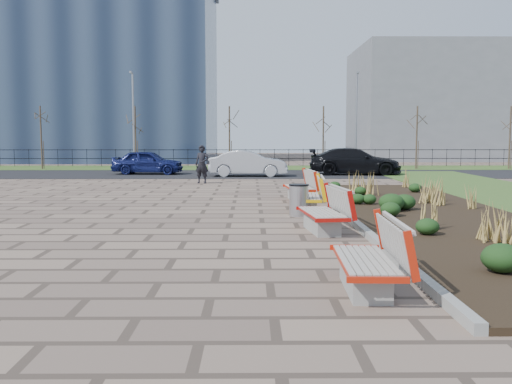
{
  "coord_description": "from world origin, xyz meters",
  "views": [
    {
      "loc": [
        1.39,
        -10.05,
        2.21
      ],
      "look_at": [
        1.5,
        3.0,
        0.9
      ],
      "focal_mm": 40.0,
      "sensor_mm": 36.0,
      "label": 1
    }
  ],
  "objects_px": {
    "lamp_east": "(356,122)",
    "car_silver": "(248,163)",
    "pedestrian": "(202,164)",
    "bench_a": "(365,256)",
    "litter_bin": "(299,200)",
    "car_blue": "(148,162)",
    "car_black": "(355,161)",
    "bench_c": "(307,194)",
    "bench_d": "(299,186)",
    "bench_b": "(322,210)",
    "lamp_west": "(133,122)"
  },
  "relations": [
    {
      "from": "car_blue",
      "to": "car_black",
      "type": "height_order",
      "value": "car_black"
    },
    {
      "from": "car_black",
      "to": "lamp_west",
      "type": "xyz_separation_m",
      "value": [
        -13.13,
        4.56,
        2.29
      ]
    },
    {
      "from": "bench_a",
      "to": "car_silver",
      "type": "height_order",
      "value": "car_silver"
    },
    {
      "from": "car_black",
      "to": "lamp_west",
      "type": "height_order",
      "value": "lamp_west"
    },
    {
      "from": "car_black",
      "to": "litter_bin",
      "type": "bearing_deg",
      "value": 169.96
    },
    {
      "from": "bench_d",
      "to": "litter_bin",
      "type": "xyz_separation_m",
      "value": [
        -0.31,
        -3.71,
        -0.08
      ]
    },
    {
      "from": "litter_bin",
      "to": "pedestrian",
      "type": "distance_m",
      "value": 11.18
    },
    {
      "from": "litter_bin",
      "to": "car_black",
      "type": "relative_size",
      "value": 0.17
    },
    {
      "from": "pedestrian",
      "to": "bench_d",
      "type": "bearing_deg",
      "value": -46.89
    },
    {
      "from": "bench_a",
      "to": "bench_d",
      "type": "relative_size",
      "value": 1.0
    },
    {
      "from": "pedestrian",
      "to": "car_silver",
      "type": "distance_m",
      "value": 4.68
    },
    {
      "from": "bench_a",
      "to": "pedestrian",
      "type": "xyz_separation_m",
      "value": [
        -3.86,
        18.13,
        0.37
      ]
    },
    {
      "from": "lamp_east",
      "to": "car_silver",
      "type": "bearing_deg",
      "value": -139.39
    },
    {
      "from": "pedestrian",
      "to": "lamp_east",
      "type": "height_order",
      "value": "lamp_east"
    },
    {
      "from": "pedestrian",
      "to": "bench_c",
      "type": "bearing_deg",
      "value": -54.56
    },
    {
      "from": "bench_c",
      "to": "pedestrian",
      "type": "distance_m",
      "value": 10.48
    },
    {
      "from": "bench_b",
      "to": "pedestrian",
      "type": "relative_size",
      "value": 1.2
    },
    {
      "from": "lamp_west",
      "to": "lamp_east",
      "type": "relative_size",
      "value": 1.0
    },
    {
      "from": "litter_bin",
      "to": "bench_d",
      "type": "bearing_deg",
      "value": 85.26
    },
    {
      "from": "lamp_west",
      "to": "bench_d",
      "type": "bearing_deg",
      "value": -61.93
    },
    {
      "from": "bench_c",
      "to": "lamp_west",
      "type": "height_order",
      "value": "lamp_west"
    },
    {
      "from": "pedestrian",
      "to": "bench_a",
      "type": "bearing_deg",
      "value": -64.17
    },
    {
      "from": "bench_a",
      "to": "car_black",
      "type": "height_order",
      "value": "car_black"
    },
    {
      "from": "litter_bin",
      "to": "car_black",
      "type": "bearing_deg",
      "value": 74.53
    },
    {
      "from": "bench_d",
      "to": "lamp_east",
      "type": "xyz_separation_m",
      "value": [
        5.0,
        16.88,
        2.54
      ]
    },
    {
      "from": "bench_c",
      "to": "car_silver",
      "type": "bearing_deg",
      "value": 101.64
    },
    {
      "from": "bench_b",
      "to": "car_blue",
      "type": "relative_size",
      "value": 0.53
    },
    {
      "from": "pedestrian",
      "to": "car_blue",
      "type": "relative_size",
      "value": 0.44
    },
    {
      "from": "car_black",
      "to": "lamp_east",
      "type": "bearing_deg",
      "value": -5.41
    },
    {
      "from": "bench_b",
      "to": "lamp_west",
      "type": "height_order",
      "value": "lamp_west"
    },
    {
      "from": "bench_a",
      "to": "lamp_east",
      "type": "distance_m",
      "value": 28.68
    },
    {
      "from": "bench_a",
      "to": "bench_b",
      "type": "xyz_separation_m",
      "value": [
        0.0,
        4.95,
        0.0
      ]
    },
    {
      "from": "car_black",
      "to": "lamp_east",
      "type": "height_order",
      "value": "lamp_east"
    },
    {
      "from": "car_blue",
      "to": "car_silver",
      "type": "bearing_deg",
      "value": -102.99
    },
    {
      "from": "bench_b",
      "to": "car_black",
      "type": "bearing_deg",
      "value": 70.94
    },
    {
      "from": "car_black",
      "to": "bench_b",
      "type": "bearing_deg",
      "value": 172.93
    },
    {
      "from": "car_silver",
      "to": "car_black",
      "type": "height_order",
      "value": "car_black"
    },
    {
      "from": "litter_bin",
      "to": "car_blue",
      "type": "distance_m",
      "value": 17.95
    },
    {
      "from": "pedestrian",
      "to": "car_black",
      "type": "relative_size",
      "value": 0.35
    },
    {
      "from": "bench_b",
      "to": "car_black",
      "type": "height_order",
      "value": "car_black"
    },
    {
      "from": "bench_a",
      "to": "bench_b",
      "type": "height_order",
      "value": "same"
    },
    {
      "from": "pedestrian",
      "to": "car_black",
      "type": "height_order",
      "value": "pedestrian"
    },
    {
      "from": "bench_a",
      "to": "bench_c",
      "type": "relative_size",
      "value": 1.0
    },
    {
      "from": "pedestrian",
      "to": "bench_b",
      "type": "bearing_deg",
      "value": -59.86
    },
    {
      "from": "bench_d",
      "to": "car_blue",
      "type": "distance_m",
      "value": 14.77
    },
    {
      "from": "litter_bin",
      "to": "pedestrian",
      "type": "bearing_deg",
      "value": 108.55
    },
    {
      "from": "lamp_west",
      "to": "litter_bin",
      "type": "bearing_deg",
      "value": -67.11
    },
    {
      "from": "bench_a",
      "to": "litter_bin",
      "type": "height_order",
      "value": "bench_a"
    },
    {
      "from": "pedestrian",
      "to": "lamp_east",
      "type": "xyz_separation_m",
      "value": [
        8.86,
        10.0,
        2.17
      ]
    },
    {
      "from": "car_silver",
      "to": "lamp_west",
      "type": "bearing_deg",
      "value": 51.56
    }
  ]
}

